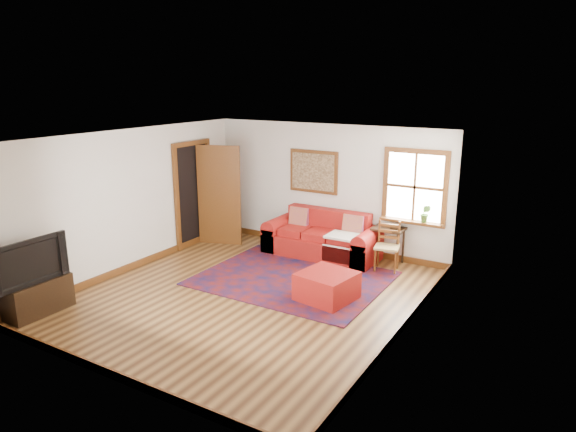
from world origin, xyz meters
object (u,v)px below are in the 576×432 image
Objects in this scene: red_leather_sofa at (323,241)px; red_ottoman at (327,286)px; ladder_back_chair at (388,244)px; media_cabinet at (38,296)px; side_table at (388,234)px.

red_ottoman is at bearing -61.24° from red_leather_sofa.
red_leather_sofa is 2.49× the size of ladder_back_chair.
red_leather_sofa is 5.02m from media_cabinet.
side_table is 5.89m from media_cabinet.
red_ottoman is 0.87× the size of ladder_back_chair.
media_cabinet reaches higher than red_ottoman.
ladder_back_chair reaches higher than side_table.
ladder_back_chair is at bearing -5.08° from red_leather_sofa.
ladder_back_chair reaches higher than red_ottoman.
red_leather_sofa is at bearing 174.92° from ladder_back_chair.
ladder_back_chair is 0.95× the size of media_cabinet.
side_table is at bearing 51.60° from media_cabinet.
red_leather_sofa is at bearing 127.96° from red_ottoman.
red_ottoman is 0.83× the size of media_cabinet.
side_table reaches higher than red_ottoman.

